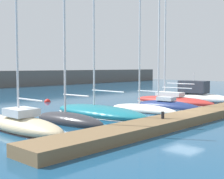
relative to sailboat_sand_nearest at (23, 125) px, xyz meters
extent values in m
plane|color=navy|center=(11.17, -4.26, -0.40)|extent=(120.00, 120.00, 0.00)
cube|color=brown|center=(11.17, -5.51, -0.10)|extent=(29.29, 2.27, 0.59)
ellipsoid|color=beige|center=(0.00, -0.01, -0.09)|extent=(2.11, 7.37, 1.18)
ellipsoid|color=black|center=(0.00, -0.01, -0.38)|extent=(2.13, 7.45, 0.12)
cylinder|color=silver|center=(0.00, 0.48, 6.40)|extent=(0.13, 0.13, 11.80)
cylinder|color=silver|center=(0.00, -0.74, 1.54)|extent=(0.10, 2.62, 0.09)
cube|color=silver|center=(0.00, 0.16, 0.73)|extent=(1.51, 1.85, 0.46)
ellipsoid|color=#2D2D33|center=(3.48, 0.00, -0.20)|extent=(2.10, 6.16, 1.11)
cylinder|color=silver|center=(3.46, 0.33, 5.03)|extent=(0.15, 0.15, 9.35)
cylinder|color=silver|center=(3.53, -0.69, 1.54)|extent=(0.25, 2.35, 0.10)
ellipsoid|color=#19707F|center=(7.48, 1.14, -0.14)|extent=(3.11, 9.28, 1.04)
ellipsoid|color=silver|center=(7.48, 1.14, -0.38)|extent=(3.14, 9.37, 0.12)
cylinder|color=silver|center=(7.48, 0.22, 1.56)|extent=(0.12, 3.33, 0.10)
ellipsoid|color=silver|center=(11.51, -0.10, -0.24)|extent=(2.05, 6.54, 0.96)
ellipsoid|color=black|center=(11.51, -0.10, -0.38)|extent=(2.07, 6.61, 0.12)
cylinder|color=silver|center=(11.48, 0.28, 6.99)|extent=(0.13, 0.13, 13.50)
cylinder|color=silver|center=(11.54, -0.58, 1.37)|extent=(0.22, 2.00, 0.09)
ellipsoid|color=navy|center=(14.95, -0.31, -0.27)|extent=(2.46, 6.68, 1.13)
ellipsoid|color=silver|center=(14.95, -0.31, -0.38)|extent=(2.48, 6.75, 0.12)
cylinder|color=silver|center=(14.87, 0.66, 5.86)|extent=(0.14, 0.14, 11.13)
cylinder|color=silver|center=(15.03, -1.23, 1.50)|extent=(0.34, 2.88, 0.10)
cube|color=silver|center=(14.94, -0.16, 0.47)|extent=(1.23, 1.63, 0.35)
ellipsoid|color=#B72D28|center=(18.61, 1.39, -0.18)|extent=(2.33, 9.17, 1.02)
ellipsoid|color=silver|center=(18.61, 1.39, -0.38)|extent=(2.35, 9.26, 0.12)
cylinder|color=silver|center=(18.60, 2.46, 6.79)|extent=(0.14, 0.14, 12.92)
cylinder|color=silver|center=(18.63, 0.56, 1.69)|extent=(0.15, 3.12, 0.10)
cube|color=silver|center=(18.61, 1.80, 0.55)|extent=(1.28, 2.88, 0.44)
ellipsoid|color=white|center=(22.61, 0.39, -0.12)|extent=(2.13, 7.64, 1.23)
ellipsoid|color=black|center=(22.61, 0.39, -0.38)|extent=(2.15, 7.72, 0.12)
cube|color=#333842|center=(22.59, 1.25, 1.17)|extent=(1.65, 3.21, 1.36)
cube|color=black|center=(22.58, 1.54, 1.37)|extent=(1.44, 0.83, 0.76)
cylinder|color=silver|center=(22.59, 1.25, 2.29)|extent=(0.08, 0.08, 0.89)
sphere|color=red|center=(10.38, 12.02, -0.40)|extent=(0.69, 0.69, 0.69)
cylinder|color=black|center=(6.46, -5.51, 0.41)|extent=(0.20, 0.20, 0.44)
camera|label=1|loc=(-10.21, -16.74, 3.42)|focal=51.71mm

